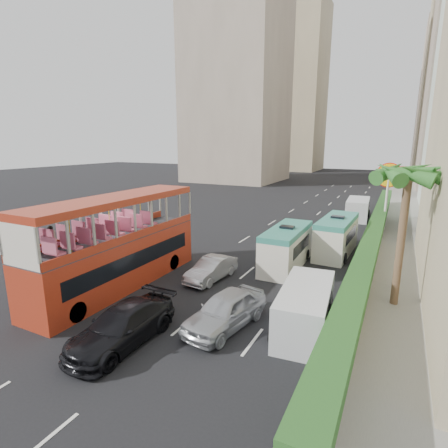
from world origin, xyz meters
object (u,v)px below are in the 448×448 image
Objects in this scene: car_black at (123,343)px; car_silver_lane_b at (226,327)px; panel_van_far at (358,209)px; minibus_near at (286,248)px; double_decker_bus at (118,242)px; panel_van_near at (305,309)px; minibus_far at (336,236)px; shell_station at (428,200)px; palm_tree at (401,240)px; van_asset at (302,243)px; car_silver_lane_a at (212,279)px.

car_silver_lane_b is at bearing 44.97° from car_black.
car_silver_lane_b is 26.35m from panel_van_far.
double_decker_bus is at bearing -136.39° from minibus_near.
minibus_near is at bearing 107.24° from panel_van_near.
car_black is 16.84m from minibus_far.
minibus_far is (2.42, 4.27, 0.04)m from minibus_near.
palm_tree is at bearing -96.60° from shell_station.
panel_van_near is at bearing -75.49° from van_asset.
car_silver_lane_a is at bearing -107.55° from panel_van_far.
palm_tree is at bearing 10.90° from car_silver_lane_a.
shell_station reaches higher than panel_van_near.
shell_station is (6.19, 11.57, 1.43)m from minibus_far.
car_black is 0.97× the size of panel_van_far.
shell_station is at bearing 46.84° from van_asset.
van_asset is at bearing 80.19° from car_silver_lane_a.
double_decker_bus reaches higher than panel_van_near.
shell_station is (8.72, 24.40, 2.75)m from car_silver_lane_b.
shell_station is at bearing 83.40° from palm_tree.
van_asset is 0.80× the size of minibus_far.
panel_van_near is 0.61× the size of shell_station.
shell_station is at bearing 67.78° from car_black.
palm_tree is at bearing 16.16° from double_decker_bus.
minibus_near is at bearing 44.07° from double_decker_bus.
panel_van_near is (3.03, -7.25, -0.31)m from minibus_near.
panel_van_near is (6.28, -3.18, 0.97)m from car_silver_lane_a.
panel_van_near reaches higher than van_asset.
panel_van_near is 5.83m from palm_tree.
palm_tree is (9.67, 0.91, 3.38)m from car_silver_lane_a.
double_decker_bus is at bearing -128.21° from minibus_far.
double_decker_bus reaches higher than minibus_near.
shell_station reaches higher than car_black.
panel_van_near is at bearing -84.55° from minibus_far.
double_decker_bus is 10.53m from panel_van_near.
panel_van_far is (2.93, 11.62, 1.05)m from van_asset.
panel_van_far is at bearing 75.52° from van_asset.
panel_van_near reaches higher than car_silver_lane_a.
van_asset is 0.91× the size of panel_van_far.
car_silver_lane_b reaches higher than van_asset.
car_silver_lane_b is (7.28, -1.40, -2.53)m from double_decker_bus.
palm_tree is at bearing -53.42° from van_asset.
panel_van_near is at bearing 35.61° from car_black.
double_decker_bus is at bearing 174.06° from panel_van_near.
van_asset is at bearing 94.21° from minibus_near.
car_silver_lane_a is 7.11m from panel_van_near.
palm_tree is (6.90, -9.19, 3.38)m from van_asset.
car_silver_lane_a is 5.37m from minibus_near.
panel_van_far is at bearing 80.81° from car_silver_lane_a.
minibus_far is at bearing -31.50° from van_asset.
car_silver_lane_b is at bearing -162.85° from panel_van_near.
panel_van_near reaches higher than car_silver_lane_b.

